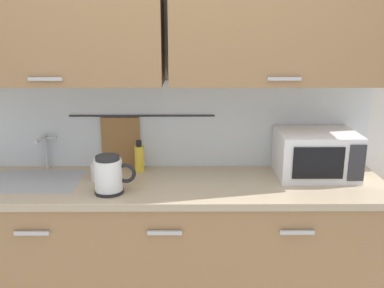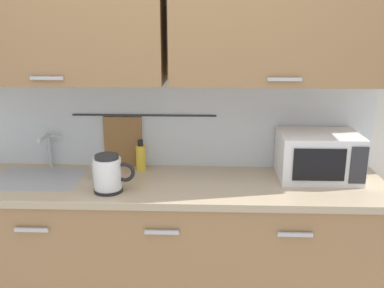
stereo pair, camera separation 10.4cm
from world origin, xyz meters
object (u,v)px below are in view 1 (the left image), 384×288
Objects in this scene: microwave at (316,154)px; mug_near_sink at (98,173)px; electric_kettle at (109,175)px; dish_soap_bottle at (139,158)px.

microwave is 3.83× the size of mug_near_sink.
electric_kettle reaches higher than mug_near_sink.
dish_soap_bottle is (-1.06, 0.08, -0.05)m from microwave.
microwave is 1.21m from electric_kettle.
microwave is 2.35× the size of dish_soap_bottle.
microwave reaches higher than mug_near_sink.
microwave is 1.29m from mug_near_sink.
microwave is 2.03× the size of electric_kettle.
electric_kettle is (-1.18, -0.26, -0.03)m from microwave.
electric_kettle is 1.16× the size of dish_soap_bottle.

